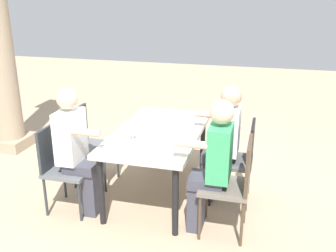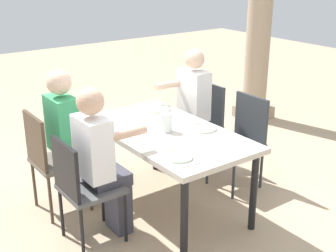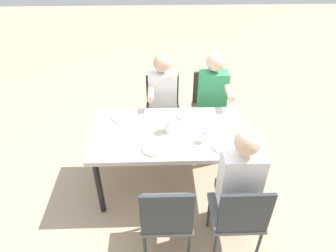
{
  "view_description": "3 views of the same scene",
  "coord_description": "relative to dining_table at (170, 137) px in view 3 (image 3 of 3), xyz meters",
  "views": [
    {
      "loc": [
        -3.71,
        -1.09,
        2.18
      ],
      "look_at": [
        0.11,
        -0.08,
        0.77
      ],
      "focal_mm": 41.06,
      "sensor_mm": 36.0,
      "label": 1
    },
    {
      "loc": [
        3.01,
        -2.19,
        2.19
      ],
      "look_at": [
        -0.0,
        0.01,
        0.8
      ],
      "focal_mm": 48.74,
      "sensor_mm": 36.0,
      "label": 2
    },
    {
      "loc": [
        0.1,
        2.46,
        2.61
      ],
      "look_at": [
        0.02,
        -0.09,
        0.76
      ],
      "focal_mm": 32.16,
      "sensor_mm": 36.0,
      "label": 3
    }
  ],
  "objects": [
    {
      "name": "ground_plane",
      "position": [
        0.0,
        0.0,
        -0.68
      ],
      "size": [
        16.0,
        16.0,
        0.0
      ],
      "primitive_type": "plane",
      "color": "tan"
    },
    {
      "name": "dining_table",
      "position": [
        0.0,
        0.0,
        0.0
      ],
      "size": [
        1.6,
        0.89,
        0.75
      ],
      "color": "beige",
      "rests_on": "ground"
    },
    {
      "name": "chair_west_north",
      "position": [
        -0.55,
        0.87,
        -0.17
      ],
      "size": [
        0.44,
        0.44,
        0.9
      ],
      "color": "#5B5E61",
      "rests_on": "ground"
    },
    {
      "name": "chair_west_south",
      "position": [
        -0.55,
        -0.87,
        -0.14
      ],
      "size": [
        0.44,
        0.44,
        0.94
      ],
      "color": "#6A6158",
      "rests_on": "ground"
    },
    {
      "name": "chair_mid_north",
      "position": [
        0.06,
        0.87,
        -0.16
      ],
      "size": [
        0.44,
        0.44,
        0.92
      ],
      "color": "#5B5E61",
      "rests_on": "ground"
    },
    {
      "name": "chair_mid_south",
      "position": [
        0.06,
        -0.87,
        -0.16
      ],
      "size": [
        0.44,
        0.44,
        0.9
      ],
      "color": "#4F4F50",
      "rests_on": "ground"
    },
    {
      "name": "diner_woman_green",
      "position": [
        -0.55,
        -0.67,
        0.02
      ],
      "size": [
        0.35,
        0.5,
        1.3
      ],
      "color": "#3F3F4C",
      "rests_on": "ground"
    },
    {
      "name": "diner_man_white",
      "position": [
        -0.55,
        0.68,
        0.02
      ],
      "size": [
        0.35,
        0.49,
        1.31
      ],
      "color": "#3F3F4C",
      "rests_on": "ground"
    },
    {
      "name": "diner_guest_third",
      "position": [
        0.06,
        -0.69,
        0.01
      ],
      "size": [
        0.35,
        0.5,
        1.28
      ],
      "color": "#3F3F4C",
      "rests_on": "ground"
    },
    {
      "name": "plate_0",
      "position": [
        -0.5,
        0.27,
        0.08
      ],
      "size": [
        0.21,
        0.21,
        0.02
      ],
      "color": "white",
      "rests_on": "dining_table"
    },
    {
      "name": "wine_glass_0",
      "position": [
        -0.34,
        0.17,
        0.18
      ],
      "size": [
        0.08,
        0.08,
        0.15
      ],
      "color": "white",
      "rests_on": "dining_table"
    },
    {
      "name": "fork_0",
      "position": [
        -0.65,
        0.27,
        0.08
      ],
      "size": [
        0.02,
        0.17,
        0.01
      ],
      "primitive_type": "cube",
      "rotation": [
        0.0,
        0.0,
        -0.0
      ],
      "color": "silver",
      "rests_on": "dining_table"
    },
    {
      "name": "spoon_0",
      "position": [
        -0.35,
        0.27,
        0.08
      ],
      "size": [
        0.03,
        0.17,
        0.01
      ],
      "primitive_type": "cube",
      "rotation": [
        0.0,
        0.0,
        -0.07
      ],
      "color": "silver",
      "rests_on": "dining_table"
    },
    {
      "name": "plate_1",
      "position": [
        -0.18,
        -0.28,
        0.08
      ],
      "size": [
        0.21,
        0.21,
        0.02
      ],
      "color": "white",
      "rests_on": "dining_table"
    },
    {
      "name": "fork_1",
      "position": [
        -0.33,
        -0.28,
        0.08
      ],
      "size": [
        0.02,
        0.17,
        0.01
      ],
      "primitive_type": "cube",
      "rotation": [
        0.0,
        0.0,
        -0.01
      ],
      "color": "silver",
      "rests_on": "dining_table"
    },
    {
      "name": "spoon_1",
      "position": [
        -0.03,
        -0.28,
        0.08
      ],
      "size": [
        0.03,
        0.17,
        0.01
      ],
      "primitive_type": "cube",
      "rotation": [
        0.0,
        0.0,
        -0.1
      ],
      "color": "silver",
      "rests_on": "dining_table"
    },
    {
      "name": "plate_2",
      "position": [
        0.17,
        0.28,
        0.08
      ],
      "size": [
        0.22,
        0.22,
        0.02
      ],
      "color": "white",
      "rests_on": "dining_table"
    },
    {
      "name": "fork_2",
      "position": [
        0.02,
        0.28,
        0.08
      ],
      "size": [
        0.02,
        0.17,
        0.01
      ],
      "primitive_type": "cube",
      "rotation": [
        0.0,
        0.0,
        0.01
      ],
      "color": "silver",
      "rests_on": "dining_table"
    },
    {
      "name": "spoon_2",
      "position": [
        0.32,
        0.28,
        0.08
      ],
      "size": [
        0.03,
        0.17,
        0.01
      ],
      "primitive_type": "cube",
      "rotation": [
        0.0,
        0.0,
        0.07
      ],
      "color": "silver",
      "rests_on": "dining_table"
    },
    {
      "name": "plate_3",
      "position": [
        0.52,
        -0.27,
        0.08
      ],
      "size": [
        0.21,
        0.21,
        0.02
      ],
      "color": "white",
      "rests_on": "dining_table"
    },
    {
      "name": "fork_3",
      "position": [
        0.37,
        -0.27,
        0.08
      ],
      "size": [
        0.03,
        0.17,
        0.01
      ],
      "primitive_type": "cube",
      "rotation": [
        0.0,
        0.0,
        -0.11
      ],
      "color": "silver",
      "rests_on": "dining_table"
    },
    {
      "name": "spoon_3",
      "position": [
        0.67,
        -0.27,
        0.08
      ],
      "size": [
        0.03,
        0.17,
        0.01
      ],
      "primitive_type": "cube",
      "rotation": [
        0.0,
        0.0,
        -0.11
      ],
      "color": "silver",
      "rests_on": "dining_table"
    },
    {
      "name": "water_pitcher",
      "position": [
        0.01,
        -0.01,
        0.15
      ],
      "size": [
        0.11,
        0.11,
        0.16
      ],
      "color": "white",
      "rests_on": "dining_table"
    }
  ]
}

